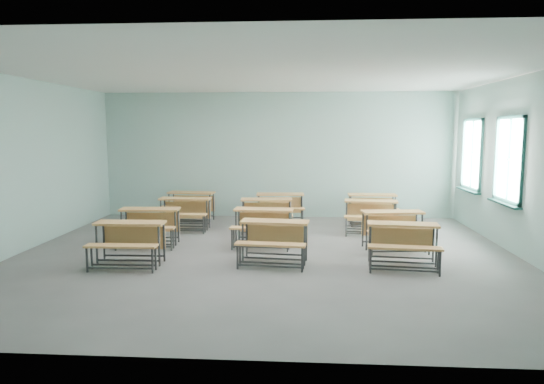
% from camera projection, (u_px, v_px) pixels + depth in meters
% --- Properties ---
extents(room, '(9.04, 8.04, 3.24)m').
position_uv_depth(room, '(270.00, 167.00, 8.53)').
color(room, slate).
rests_on(room, ground).
extents(desk_unit_r0c0, '(1.16, 0.79, 0.71)m').
position_uv_depth(desk_unit_r0c0, '(128.00, 237.00, 8.03)').
color(desk_unit_r0c0, '#CA8A48').
rests_on(desk_unit_r0c0, ground).
extents(desk_unit_r0c1, '(1.21, 0.87, 0.71)m').
position_uv_depth(desk_unit_r0c1, '(274.00, 235.00, 8.13)').
color(desk_unit_r0c1, '#CA8A48').
rests_on(desk_unit_r0c1, ground).
extents(desk_unit_r0c2, '(1.22, 0.88, 0.71)m').
position_uv_depth(desk_unit_r0c2, '(403.00, 238.00, 7.91)').
color(desk_unit_r0c2, '#CA8A48').
rests_on(desk_unit_r0c2, ground).
extents(desk_unit_r1c0, '(1.19, 0.84, 0.71)m').
position_uv_depth(desk_unit_r1c0, '(149.00, 221.00, 9.44)').
color(desk_unit_r1c0, '#CA8A48').
rests_on(desk_unit_r1c0, ground).
extents(desk_unit_r1c1, '(1.19, 0.84, 0.71)m').
position_uv_depth(desk_unit_r1c1, '(263.00, 221.00, 9.40)').
color(desk_unit_r1c1, '#CA8A48').
rests_on(desk_unit_r1c1, ground).
extents(desk_unit_r1c2, '(1.23, 0.90, 0.71)m').
position_uv_depth(desk_unit_r1c2, '(394.00, 224.00, 9.10)').
color(desk_unit_r1c2, '#CA8A48').
rests_on(desk_unit_r1c2, ground).
extents(desk_unit_r2c0, '(1.14, 0.77, 0.71)m').
position_uv_depth(desk_unit_r2c0, '(184.00, 209.00, 10.91)').
color(desk_unit_r2c0, '#CA8A48').
rests_on(desk_unit_r2c0, ground).
extents(desk_unit_r2c1, '(1.20, 0.85, 0.71)m').
position_uv_depth(desk_unit_r2c1, '(267.00, 210.00, 10.78)').
color(desk_unit_r2c1, '#CA8A48').
rests_on(desk_unit_r2c1, ground).
extents(desk_unit_r2c2, '(1.21, 0.86, 0.71)m').
position_uv_depth(desk_unit_r2c2, '(371.00, 211.00, 10.55)').
color(desk_unit_r2c2, '#CA8A48').
rests_on(desk_unit_r2c2, ground).
extents(desk_unit_r3c0, '(1.21, 0.87, 0.71)m').
position_uv_depth(desk_unit_r3c0, '(190.00, 202.00, 11.97)').
color(desk_unit_r3c0, '#CA8A48').
rests_on(desk_unit_r3c0, ground).
extents(desk_unit_r3c1, '(1.18, 0.82, 0.71)m').
position_uv_depth(desk_unit_r3c1, '(280.00, 204.00, 11.68)').
color(desk_unit_r3c1, '#CA8A48').
rests_on(desk_unit_r3c1, ground).
extents(desk_unit_r3c2, '(1.15, 0.77, 0.71)m').
position_uv_depth(desk_unit_r3c2, '(373.00, 204.00, 11.57)').
color(desk_unit_r3c2, '#CA8A48').
rests_on(desk_unit_r3c2, ground).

